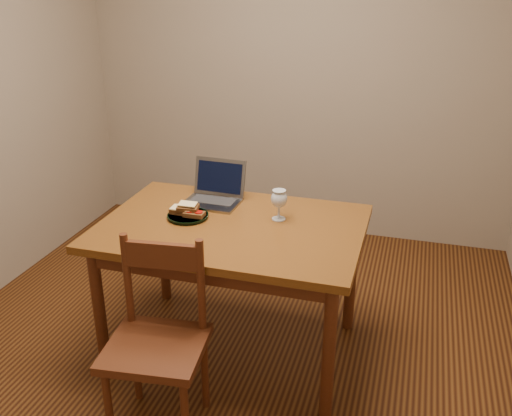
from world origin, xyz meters
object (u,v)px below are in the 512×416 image
(chair, at_px, (157,334))
(milk_glass, at_px, (279,205))
(laptop, at_px, (215,190))
(plate, at_px, (188,216))
(table, at_px, (232,240))

(chair, relative_size, milk_glass, 2.82)
(laptop, bearing_deg, milk_glass, -19.19)
(plate, bearing_deg, chair, -80.52)
(chair, distance_m, milk_glass, 0.89)
(milk_glass, bearing_deg, plate, -166.06)
(plate, xyz_separation_m, milk_glass, (0.45, 0.11, 0.07))
(chair, height_order, plate, chair)
(laptop, bearing_deg, table, -54.04)
(table, height_order, chair, chair)
(chair, distance_m, laptop, 0.95)
(table, relative_size, laptop, 4.30)
(chair, xyz_separation_m, milk_glass, (0.35, 0.74, 0.34))
(table, bearing_deg, milk_glass, 30.27)
(milk_glass, bearing_deg, table, -149.73)
(milk_glass, distance_m, laptop, 0.43)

